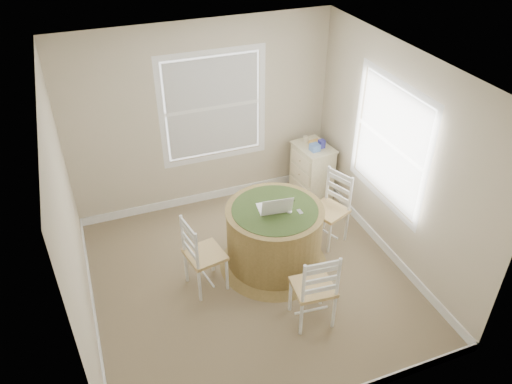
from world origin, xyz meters
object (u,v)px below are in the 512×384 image
chair_near (313,287)px  chair_right (329,210)px  round_table (274,235)px  corner_chest (312,170)px  chair_left (205,254)px  laptop (274,208)px

chair_near → chair_right: same height
round_table → chair_right: size_ratio=1.40×
corner_chest → chair_left: bearing=-153.9°
laptop → corner_chest: 1.74m
chair_near → laptop: size_ratio=2.40×
round_table → laptop: 0.41m
chair_left → chair_right: bearing=-91.8°
laptop → corner_chest: laptop is taller
laptop → chair_right: bearing=-159.9°
laptop → corner_chest: (1.12, 1.24, -0.46)m
chair_left → chair_near: bearing=-144.7°
chair_left → chair_right: size_ratio=1.00×
chair_near → chair_right: size_ratio=1.00×
corner_chest → round_table: bearing=-139.2°
laptop → chair_near: bearing=100.1°
round_table → chair_left: size_ratio=1.40×
corner_chest → laptop: bearing=-139.3°
chair_right → corner_chest: bearing=142.2°
round_table → laptop: (-0.01, -0.01, 0.41)m
chair_near → corner_chest: size_ratio=1.20×
chair_left → chair_right: 1.72m
round_table → chair_left: 0.88m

